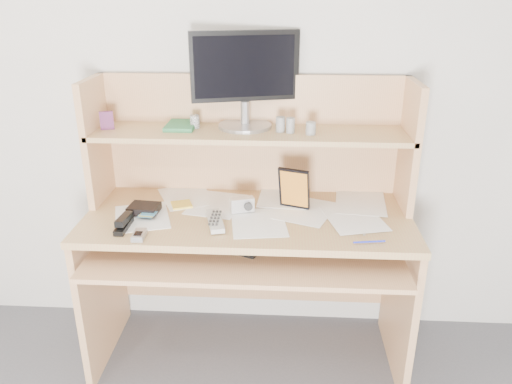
# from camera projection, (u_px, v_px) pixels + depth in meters

# --- Properties ---
(back_wall) EXTENTS (3.60, 0.04, 2.50)m
(back_wall) POSITION_uv_depth(u_px,v_px,m) (253.00, 84.00, 2.25)
(back_wall) COLOR beige
(back_wall) RESTS_ON floor
(desk) EXTENTS (1.40, 0.70, 1.30)m
(desk) POSITION_uv_depth(u_px,v_px,m) (249.00, 218.00, 2.24)
(desk) COLOR tan
(desk) RESTS_ON floor
(paper_clutter) EXTENTS (1.32, 0.54, 0.01)m
(paper_clutter) POSITION_uv_depth(u_px,v_px,m) (248.00, 214.00, 2.15)
(paper_clutter) COLOR white
(paper_clutter) RESTS_ON desk
(keyboard) EXTENTS (0.42, 0.29, 0.03)m
(keyboard) POSITION_uv_depth(u_px,v_px,m) (220.00, 239.00, 2.13)
(keyboard) COLOR black
(keyboard) RESTS_ON desk
(tv_remote) EXTENTS (0.10, 0.21, 0.02)m
(tv_remote) POSITION_uv_depth(u_px,v_px,m) (215.00, 221.00, 2.05)
(tv_remote) COLOR #AFAFA9
(tv_remote) RESTS_ON paper_clutter
(flip_phone) EXTENTS (0.05, 0.09, 0.02)m
(flip_phone) POSITION_uv_depth(u_px,v_px,m) (139.00, 234.00, 1.94)
(flip_phone) COLOR #A5A5A7
(flip_phone) RESTS_ON paper_clutter
(stapler) EXTENTS (0.04, 0.15, 0.05)m
(stapler) POSITION_uv_depth(u_px,v_px,m) (123.00, 222.00, 2.01)
(stapler) COLOR black
(stapler) RESTS_ON paper_clutter
(wallet) EXTENTS (0.14, 0.11, 0.03)m
(wallet) POSITION_uv_depth(u_px,v_px,m) (144.00, 209.00, 2.15)
(wallet) COLOR black
(wallet) RESTS_ON paper_clutter
(sticky_note_pad) EXTENTS (0.11, 0.11, 0.01)m
(sticky_note_pad) POSITION_uv_depth(u_px,v_px,m) (182.00, 205.00, 2.23)
(sticky_note_pad) COLOR yellow
(sticky_note_pad) RESTS_ON desk
(digital_camera) EXTENTS (0.11, 0.07, 0.06)m
(digital_camera) POSITION_uv_depth(u_px,v_px,m) (242.00, 205.00, 2.15)
(digital_camera) COLOR silver
(digital_camera) RESTS_ON paper_clutter
(game_case) EXTENTS (0.13, 0.06, 0.19)m
(game_case) POSITION_uv_depth(u_px,v_px,m) (294.00, 189.00, 2.15)
(game_case) COLOR black
(game_case) RESTS_ON paper_clutter
(blue_pen) EXTENTS (0.12, 0.03, 0.01)m
(blue_pen) POSITION_uv_depth(u_px,v_px,m) (369.00, 242.00, 1.90)
(blue_pen) COLOR #1926BE
(blue_pen) RESTS_ON paper_clutter
(card_box) EXTENTS (0.06, 0.03, 0.08)m
(card_box) POSITION_uv_depth(u_px,v_px,m) (107.00, 120.00, 2.17)
(card_box) COLOR maroon
(card_box) RESTS_ON desk
(shelf_book) EXTENTS (0.13, 0.18, 0.02)m
(shelf_book) POSITION_uv_depth(u_px,v_px,m) (181.00, 126.00, 2.21)
(shelf_book) COLOR #307A4A
(shelf_book) RESTS_ON desk
(chip_stack_a) EXTENTS (0.05, 0.05, 0.06)m
(chip_stack_a) POSITION_uv_depth(u_px,v_px,m) (195.00, 122.00, 2.19)
(chip_stack_a) COLOR black
(chip_stack_a) RESTS_ON desk
(chip_stack_b) EXTENTS (0.04, 0.04, 0.06)m
(chip_stack_b) POSITION_uv_depth(u_px,v_px,m) (280.00, 124.00, 2.13)
(chip_stack_b) COLOR silver
(chip_stack_b) RESTS_ON desk
(chip_stack_c) EXTENTS (0.05, 0.05, 0.05)m
(chip_stack_c) POSITION_uv_depth(u_px,v_px,m) (311.00, 128.00, 2.10)
(chip_stack_c) COLOR black
(chip_stack_c) RESTS_ON desk
(chip_stack_d) EXTENTS (0.04, 0.04, 0.06)m
(chip_stack_d) POSITION_uv_depth(u_px,v_px,m) (290.00, 125.00, 2.12)
(chip_stack_d) COLOR white
(chip_stack_d) RESTS_ON desk
(monitor) EXTENTS (0.47, 0.24, 0.41)m
(monitor) POSITION_uv_depth(u_px,v_px,m) (245.00, 77.00, 2.15)
(monitor) COLOR #A5A5AA
(monitor) RESTS_ON desk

